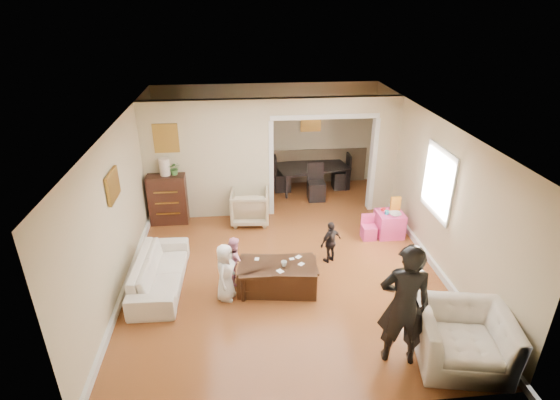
{
  "coord_description": "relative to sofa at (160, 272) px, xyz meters",
  "views": [
    {
      "loc": [
        -0.72,
        -7.05,
        4.48
      ],
      "look_at": [
        0.0,
        0.2,
        1.05
      ],
      "focal_mm": 27.79,
      "sensor_mm": 36.0,
      "label": 1
    }
  ],
  "objects": [
    {
      "name": "dining_table",
      "position": [
        3.23,
        3.81,
        0.03
      ],
      "size": [
        1.92,
        1.31,
        0.62
      ],
      "primitive_type": "imported",
      "rotation": [
        0.0,
        0.0,
        0.2
      ],
      "color": "black",
      "rests_on": "ground"
    },
    {
      "name": "framed_art_partition",
      "position": [
        -0.06,
        2.49,
        1.57
      ],
      "size": [
        0.45,
        0.03,
        0.55
      ],
      "primitive_type": "cube",
      "color": "brown",
      "rests_on": "partition_left"
    },
    {
      "name": "partition_left",
      "position": [
        0.76,
        2.59,
        1.02
      ],
      "size": [
        2.75,
        0.18,
        2.6
      ],
      "primitive_type": "cube",
      "color": "#C3B48F",
      "rests_on": "ground"
    },
    {
      "name": "sofa",
      "position": [
        0.0,
        0.0,
        0.0
      ],
      "size": [
        0.8,
        1.93,
        0.56
      ],
      "primitive_type": "imported",
      "rotation": [
        0.0,
        0.0,
        1.54
      ],
      "color": "white",
      "rests_on": "ground"
    },
    {
      "name": "potted_plant",
      "position": [
        0.06,
        2.37,
        0.95
      ],
      "size": [
        0.25,
        0.22,
        0.28
      ],
      "primitive_type": "imported",
      "color": "#457534",
      "rests_on": "dresser"
    },
    {
      "name": "child_toddler",
      "position": [
        3.02,
        0.46,
        0.13
      ],
      "size": [
        0.51,
        0.42,
        0.82
      ],
      "primitive_type": "imported",
      "rotation": [
        0.0,
        0.0,
        -2.58
      ],
      "color": "black",
      "rests_on": "ground"
    },
    {
      "name": "craft_papers",
      "position": [
        2.11,
        -0.25,
        0.21
      ],
      "size": [
        0.82,
        0.52,
        0.0
      ],
      "color": "white",
      "rests_on": "coffee_table"
    },
    {
      "name": "child_kneel_a",
      "position": [
        1.12,
        -0.44,
        0.21
      ],
      "size": [
        0.45,
        0.55,
        0.98
      ],
      "primitive_type": "imported",
      "rotation": [
        0.0,
        0.0,
        1.26
      ],
      "color": "white",
      "rests_on": "ground"
    },
    {
      "name": "dresser",
      "position": [
        -0.14,
        2.37,
        0.27
      ],
      "size": [
        0.79,
        0.45,
        1.09
      ],
      "primitive_type": "cube",
      "color": "#371A10",
      "rests_on": "ground"
    },
    {
      "name": "framed_art_alcove",
      "position": [
        3.24,
        4.23,
        1.42
      ],
      "size": [
        0.45,
        0.03,
        0.55
      ],
      "primitive_type": "cube",
      "color": "brown"
    },
    {
      "name": "cyan_cup",
      "position": [
        4.32,
        1.26,
        0.27
      ],
      "size": [
        0.08,
        0.08,
        0.08
      ],
      "primitive_type": "cylinder",
      "color": "teal",
      "rests_on": "play_table"
    },
    {
      "name": "armchair_back",
      "position": [
        1.6,
        2.19,
        0.1
      ],
      "size": [
        0.86,
        0.88,
        0.75
      ],
      "primitive_type": "imported",
      "rotation": [
        0.0,
        0.0,
        3.07
      ],
      "color": "tan",
      "rests_on": "ground"
    },
    {
      "name": "play_table",
      "position": [
        4.42,
        1.31,
        -0.02
      ],
      "size": [
        0.54,
        0.54,
        0.51
      ],
      "primitive_type": "cube",
      "rotation": [
        0.0,
        0.0,
        0.02
      ],
      "color": "#EC3E8E",
      "rests_on": "ground"
    },
    {
      "name": "child_kneel_b",
      "position": [
        1.27,
        0.01,
        0.15
      ],
      "size": [
        0.41,
        0.48,
        0.86
      ],
      "primitive_type": "imported",
      "rotation": [
        0.0,
        0.0,
        1.78
      ],
      "color": "pink",
      "rests_on": "ground"
    },
    {
      "name": "floor",
      "position": [
        2.14,
        0.79,
        -0.28
      ],
      "size": [
        7.0,
        7.0,
        0.0
      ],
      "primitive_type": "plane",
      "color": "#9B5428",
      "rests_on": "ground"
    },
    {
      "name": "framed_art_sofa_wall",
      "position": [
        -0.57,
        0.19,
        1.52
      ],
      "size": [
        0.03,
        0.55,
        0.4
      ],
      "primitive_type": "cube",
      "color": "brown"
    },
    {
      "name": "partition_right",
      "position": [
        4.61,
        2.59,
        1.02
      ],
      "size": [
        0.55,
        0.18,
        2.6
      ],
      "primitive_type": "cube",
      "color": "#C3B48F",
      "rests_on": "ground"
    },
    {
      "name": "table_lamp",
      "position": [
        -0.14,
        2.37,
        0.99
      ],
      "size": [
        0.22,
        0.22,
        0.36
      ],
      "primitive_type": "cylinder",
      "color": "beige",
      "rests_on": "dresser"
    },
    {
      "name": "window_pane",
      "position": [
        4.87,
        0.39,
        1.27
      ],
      "size": [
        0.03,
        0.95,
        1.1
      ],
      "primitive_type": "cube",
      "color": "white",
      "rests_on": "ground"
    },
    {
      "name": "cereal_box",
      "position": [
        4.54,
        1.41,
        0.38
      ],
      "size": [
        0.2,
        0.07,
        0.3
      ],
      "primitive_type": "cube",
      "rotation": [
        0.0,
        0.0,
        0.02
      ],
      "color": "yellow",
      "rests_on": "play_table"
    },
    {
      "name": "coffee_table",
      "position": [
        1.97,
        -0.29,
        -0.04
      ],
      "size": [
        1.36,
        0.81,
        0.48
      ],
      "primitive_type": "cube",
      "rotation": [
        0.0,
        0.0,
        -0.14
      ],
      "color": "#3A2012",
      "rests_on": "ground"
    },
    {
      "name": "play_bowl",
      "position": [
        4.47,
        1.19,
        0.26
      ],
      "size": [
        0.24,
        0.24,
        0.06
      ],
      "primitive_type": "imported",
      "rotation": [
        0.0,
        0.0,
        0.02
      ],
      "color": "silver",
      "rests_on": "play_table"
    },
    {
      "name": "adult_person",
      "position": [
        3.43,
        -2.0,
        0.62
      ],
      "size": [
        0.73,
        0.56,
        1.8
      ],
      "primitive_type": "imported",
      "rotation": [
        0.0,
        0.0,
        2.93
      ],
      "color": "black",
      "rests_on": "ground"
    },
    {
      "name": "partition_header",
      "position": [
        3.24,
        2.59,
        2.15
      ],
      "size": [
        2.22,
        0.18,
        0.35
      ],
      "primitive_type": "cube",
      "color": "#C3B48F",
      "rests_on": "partition_right"
    },
    {
      "name": "coffee_cup",
      "position": [
        2.07,
        -0.34,
        0.25
      ],
      "size": [
        0.11,
        0.11,
        0.09
      ],
      "primitive_type": "imported",
      "rotation": [
        0.0,
        0.0,
        -0.14
      ],
      "color": "silver",
      "rests_on": "coffee_table"
    },
    {
      "name": "armchair_front",
      "position": [
        4.26,
        -2.12,
        0.11
      ],
      "size": [
        1.36,
        1.24,
        0.77
      ],
      "primitive_type": "imported",
      "rotation": [
        0.0,
        0.0,
        -0.19
      ],
      "color": "white",
      "rests_on": "ground"
    },
    {
      "name": "toy_block",
      "position": [
        4.3,
        1.43,
        0.25
      ],
      "size": [
        0.1,
        0.08,
        0.05
      ],
      "primitive_type": "cube",
      "rotation": [
        0.0,
        0.0,
        0.37
      ],
      "color": "red",
      "rests_on": "play_table"
    }
  ]
}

